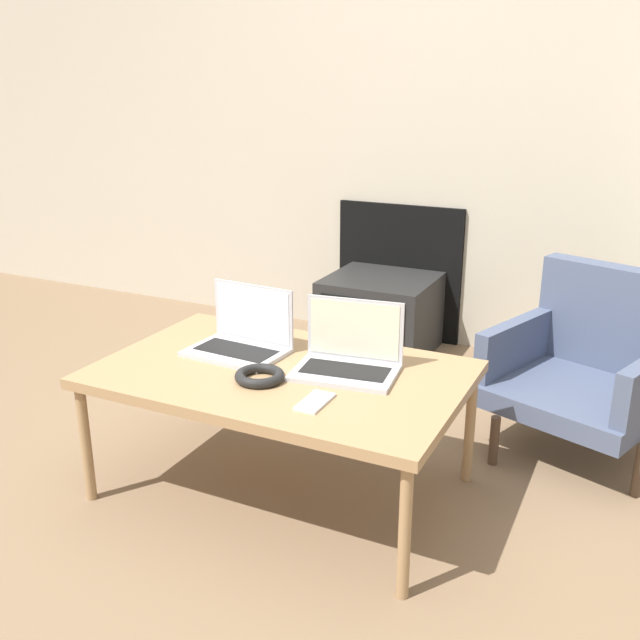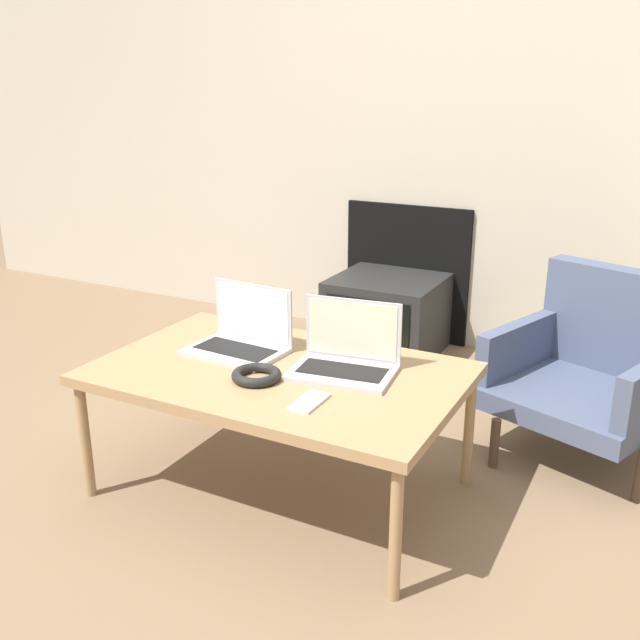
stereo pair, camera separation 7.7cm
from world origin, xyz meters
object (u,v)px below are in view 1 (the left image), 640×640
object	(u,v)px
laptop_left	(242,338)
laptop_right	(349,356)
phone	(315,402)
tv	(380,315)
armchair	(592,360)
headphones	(260,376)

from	to	relation	value
laptop_left	laptop_right	distance (m)	0.42
laptop_right	phone	size ratio (longest dim) A/B	2.44
phone	tv	size ratio (longest dim) A/B	0.27
phone	armchair	bearing A→B (deg)	56.00
headphones	armchair	bearing A→B (deg)	45.69
headphones	phone	world-z (taller)	headphones
armchair	laptop_right	bearing A→B (deg)	-113.83
laptop_left	laptop_right	size ratio (longest dim) A/B	0.96
laptop_right	phone	distance (m)	0.28
tv	armchair	size ratio (longest dim) A/B	0.71
armchair	laptop_left	bearing A→B (deg)	-126.79
tv	laptop_right	bearing A→B (deg)	-73.30
tv	headphones	bearing A→B (deg)	-83.43
phone	tv	distance (m)	1.70
laptop_left	armchair	distance (m)	1.36
headphones	armchair	distance (m)	1.34
laptop_right	phone	xyz separation A→B (m)	(0.01, -0.28, -0.05)
headphones	tv	xyz separation A→B (m)	(-0.18, 1.55, -0.27)
phone	laptop_right	bearing A→B (deg)	92.58
headphones	tv	distance (m)	1.58
tv	armchair	distance (m)	1.27
laptop_left	headphones	bearing A→B (deg)	-43.29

